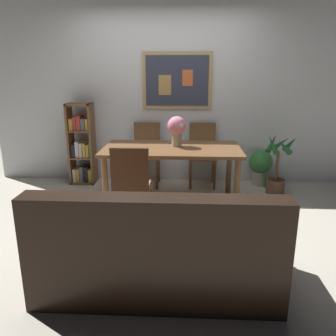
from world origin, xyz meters
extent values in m
plane|color=beige|center=(0.00, 0.00, 0.00)|extent=(12.00, 12.00, 0.00)
cube|color=silver|center=(0.00, 1.57, 1.30)|extent=(5.20, 0.10, 2.60)
cube|color=tan|center=(0.16, 1.50, 1.50)|extent=(1.00, 0.02, 0.80)
cube|color=#33384C|center=(0.16, 1.49, 1.50)|extent=(0.90, 0.01, 0.70)
cube|color=tan|center=(-0.02, 1.48, 1.44)|extent=(0.18, 0.00, 0.28)
cube|color=#D86633|center=(0.31, 1.48, 1.54)|extent=(0.15, 0.00, 0.22)
cube|color=brown|center=(0.12, 0.54, 0.71)|extent=(1.68, 0.90, 0.04)
cylinder|color=brown|center=(-0.64, 0.17, 0.35)|extent=(0.07, 0.07, 0.69)
cylinder|color=brown|center=(0.88, 0.17, 0.35)|extent=(0.07, 0.07, 0.69)
cylinder|color=brown|center=(-0.64, 0.91, 0.35)|extent=(0.07, 0.07, 0.69)
cylinder|color=brown|center=(0.88, 0.91, 0.35)|extent=(0.07, 0.07, 0.69)
cube|color=brown|center=(-0.26, -0.13, 0.44)|extent=(0.40, 0.40, 0.03)
cube|color=#997A66|center=(-0.26, -0.13, 0.47)|extent=(0.36, 0.36, 0.03)
cylinder|color=brown|center=(-0.43, -0.30, 0.21)|extent=(0.04, 0.04, 0.42)
cylinder|color=brown|center=(-0.09, -0.30, 0.21)|extent=(0.04, 0.04, 0.42)
cylinder|color=brown|center=(-0.43, 0.04, 0.21)|extent=(0.04, 0.04, 0.42)
cylinder|color=brown|center=(-0.09, 0.04, 0.21)|extent=(0.04, 0.04, 0.42)
cube|color=brown|center=(-0.26, -0.31, 0.68)|extent=(0.38, 0.04, 0.46)
cube|color=brown|center=(-0.26, -0.31, 0.88)|extent=(0.38, 0.05, 0.06)
cube|color=brown|center=(-0.28, 1.23, 0.44)|extent=(0.40, 0.40, 0.03)
cube|color=#997A66|center=(-0.28, 1.23, 0.47)|extent=(0.36, 0.36, 0.03)
cylinder|color=brown|center=(-0.11, 1.40, 0.21)|extent=(0.04, 0.04, 0.42)
cylinder|color=brown|center=(-0.45, 1.40, 0.21)|extent=(0.04, 0.04, 0.42)
cylinder|color=brown|center=(-0.11, 1.06, 0.21)|extent=(0.04, 0.04, 0.42)
cylinder|color=brown|center=(-0.45, 1.06, 0.21)|extent=(0.04, 0.04, 0.42)
cube|color=brown|center=(-0.28, 1.41, 0.68)|extent=(0.38, 0.04, 0.46)
cube|color=brown|center=(-0.28, 1.41, 0.88)|extent=(0.38, 0.05, 0.06)
cube|color=brown|center=(0.54, 1.25, 0.44)|extent=(0.40, 0.40, 0.03)
cube|color=#997A66|center=(0.54, 1.25, 0.47)|extent=(0.36, 0.36, 0.03)
cylinder|color=brown|center=(0.71, 1.42, 0.21)|extent=(0.04, 0.04, 0.42)
cylinder|color=brown|center=(0.37, 1.42, 0.21)|extent=(0.04, 0.04, 0.42)
cylinder|color=brown|center=(0.71, 1.08, 0.21)|extent=(0.04, 0.04, 0.42)
cylinder|color=brown|center=(0.37, 1.08, 0.21)|extent=(0.04, 0.04, 0.42)
cube|color=brown|center=(0.54, 1.43, 0.68)|extent=(0.38, 0.04, 0.46)
cube|color=brown|center=(0.54, 1.43, 0.88)|extent=(0.38, 0.05, 0.06)
cube|color=black|center=(0.09, -1.15, 0.20)|extent=(1.80, 0.84, 0.40)
cube|color=black|center=(0.09, -1.47, 0.62)|extent=(1.80, 0.20, 0.44)
cube|color=black|center=(-0.72, -1.15, 0.51)|extent=(0.18, 0.80, 0.22)
cube|color=black|center=(0.90, -1.15, 0.51)|extent=(0.18, 0.80, 0.22)
cube|color=maroon|center=(-0.36, -1.33, 0.56)|extent=(0.32, 0.16, 0.33)
cube|color=#8C6B4C|center=(0.09, -1.33, 0.56)|extent=(0.32, 0.16, 0.33)
cube|color=brown|center=(-1.41, 1.32, 0.60)|extent=(0.03, 0.28, 1.19)
cube|color=brown|center=(-1.08, 1.32, 0.60)|extent=(0.03, 0.28, 1.19)
cube|color=brown|center=(-1.24, 1.32, 0.01)|extent=(0.36, 0.28, 0.03)
cube|color=brown|center=(-1.24, 1.32, 1.18)|extent=(0.36, 0.28, 0.03)
cube|color=brown|center=(-1.24, 1.32, 0.40)|extent=(0.30, 0.28, 0.02)
cube|color=brown|center=(-1.24, 1.32, 0.79)|extent=(0.30, 0.28, 0.02)
cube|color=beige|center=(-1.36, 1.32, 0.13)|extent=(0.05, 0.22, 0.19)
cube|color=gold|center=(-1.31, 1.32, 0.13)|extent=(0.04, 0.22, 0.20)
cube|color=#595960|center=(-1.25, 1.32, 0.15)|extent=(0.05, 0.22, 0.23)
cube|color=black|center=(-1.19, 1.32, 0.15)|extent=(0.06, 0.22, 0.23)
cube|color=gold|center=(-1.12, 1.32, 0.13)|extent=(0.05, 0.22, 0.20)
cube|color=black|center=(-1.35, 1.32, 0.50)|extent=(0.06, 0.22, 0.19)
cube|color=beige|center=(-1.29, 1.32, 0.52)|extent=(0.05, 0.22, 0.23)
cube|color=beige|center=(-1.24, 1.32, 0.51)|extent=(0.04, 0.22, 0.21)
cube|color=gold|center=(-1.19, 1.32, 0.51)|extent=(0.04, 0.22, 0.21)
cube|color=gold|center=(-1.14, 1.32, 0.50)|extent=(0.04, 0.22, 0.20)
cube|color=#337247|center=(-1.09, 1.32, 0.52)|extent=(0.05, 0.22, 0.23)
cube|color=gold|center=(-1.35, 1.32, 0.89)|extent=(0.05, 0.22, 0.17)
cube|color=#B2332D|center=(-1.30, 1.32, 0.91)|extent=(0.05, 0.22, 0.20)
cube|color=#B2332D|center=(-1.24, 1.32, 0.91)|extent=(0.06, 0.22, 0.21)
cube|color=#595960|center=(-1.18, 1.32, 0.89)|extent=(0.05, 0.22, 0.17)
cube|color=gold|center=(-1.12, 1.32, 0.89)|extent=(0.04, 0.22, 0.17)
cylinder|color=#B2ADA3|center=(1.40, 1.35, 0.11)|extent=(0.24, 0.24, 0.21)
cylinder|color=#332319|center=(1.40, 1.35, 0.20)|extent=(0.21, 0.21, 0.02)
sphere|color=#387F3D|center=(1.40, 1.35, 0.35)|extent=(0.34, 0.34, 0.34)
cylinder|color=#387F3D|center=(1.45, 1.22, 0.09)|extent=(0.03, 0.03, 0.31)
cylinder|color=#387F3D|center=(1.51, 1.43, 0.13)|extent=(0.03, 0.03, 0.24)
cylinder|color=brown|center=(1.53, 0.96, 0.10)|extent=(0.25, 0.25, 0.21)
cylinder|color=#332319|center=(1.53, 0.96, 0.20)|extent=(0.22, 0.22, 0.02)
cylinder|color=brown|center=(1.53, 0.96, 0.40)|extent=(0.04, 0.04, 0.39)
cone|color=#235B2D|center=(1.69, 0.99, 0.70)|extent=(0.14, 0.33, 0.27)
cone|color=#235B2D|center=(1.58, 1.07, 0.68)|extent=(0.26, 0.17, 0.23)
cone|color=#235B2D|center=(1.46, 1.03, 0.70)|extent=(0.22, 0.22, 0.26)
cone|color=#235B2D|center=(1.44, 0.92, 0.70)|extent=(0.17, 0.25, 0.26)
cone|color=#235B2D|center=(1.57, 0.86, 0.69)|extent=(0.25, 0.17, 0.23)
cylinder|color=tan|center=(0.18, 0.61, 0.82)|extent=(0.12, 0.12, 0.18)
sphere|color=pink|center=(0.18, 0.61, 0.99)|extent=(0.23, 0.23, 0.23)
sphere|color=#D86633|center=(0.13, 0.69, 0.98)|extent=(0.07, 0.07, 0.07)
sphere|color=silver|center=(0.23, 0.53, 1.00)|extent=(0.06, 0.06, 0.06)
sphere|color=pink|center=(0.27, 0.64, 0.99)|extent=(0.06, 0.06, 0.06)
camera|label=1|loc=(0.29, -3.52, 1.62)|focal=36.23mm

